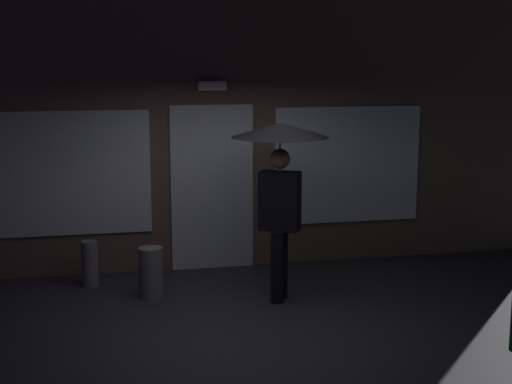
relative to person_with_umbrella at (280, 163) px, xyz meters
The scene contains 5 objects.
ground_plane 1.85m from the person_with_umbrella, 129.60° to the right, with size 18.00×18.00×0.00m, color #2D2D33.
building_facade 1.79m from the person_with_umbrella, 108.43° to the left, with size 10.09×0.48×3.93m.
person_with_umbrella is the anchor object (origin of this frame).
sidewalk_bollard 2.74m from the person_with_umbrella, 155.53° to the left, with size 0.20×0.20×0.58m, color slate.
sidewalk_bollard_2 2.01m from the person_with_umbrella, 164.78° to the left, with size 0.29×0.29×0.61m, color slate.
Camera 1 is at (-1.45, -7.46, 2.84)m, focal length 52.12 mm.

